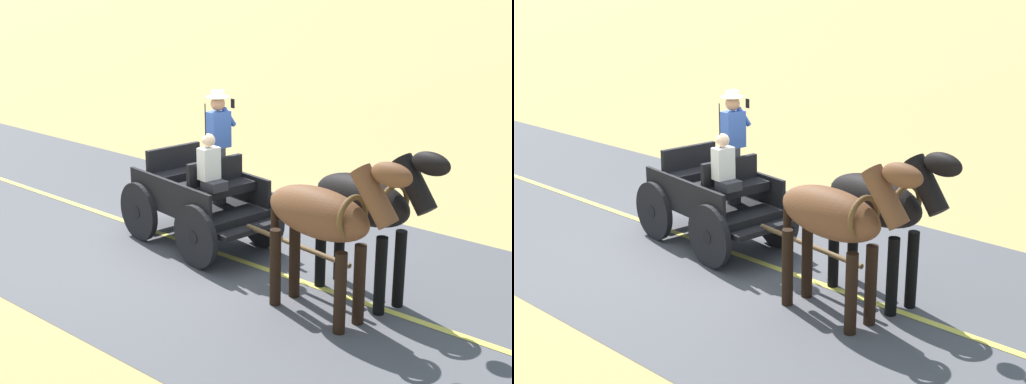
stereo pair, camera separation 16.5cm
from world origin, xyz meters
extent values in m
plane|color=tan|center=(0.00, 0.00, 0.00)|extent=(200.00, 200.00, 0.00)
cube|color=#4C4C51|center=(0.00, 0.00, 0.00)|extent=(6.12, 160.00, 0.01)
cube|color=#DBCC4C|center=(0.00, 0.00, 0.01)|extent=(0.12, 160.00, 0.00)
cube|color=black|center=(-0.15, -0.14, 0.66)|extent=(1.49, 2.34, 0.12)
cube|color=black|center=(-0.71, -0.06, 0.94)|extent=(0.35, 2.08, 0.44)
cube|color=black|center=(0.42, -0.22, 0.94)|extent=(0.35, 2.08, 0.44)
cube|color=black|center=(0.02, 1.07, 0.56)|extent=(1.10, 0.39, 0.08)
cube|color=black|center=(-0.31, -1.33, 0.48)|extent=(0.74, 0.30, 0.06)
cube|color=black|center=(-0.06, 0.46, 1.04)|extent=(1.06, 0.50, 0.14)
cube|color=black|center=(-0.09, 0.28, 1.26)|extent=(1.02, 0.22, 0.44)
cube|color=black|center=(-0.22, -0.63, 1.04)|extent=(1.06, 0.50, 0.14)
cube|color=black|center=(-0.24, -0.81, 1.26)|extent=(1.02, 0.22, 0.44)
cylinder|color=black|center=(-0.69, 0.71, 0.48)|extent=(0.23, 0.96, 0.96)
cylinder|color=black|center=(-0.69, 0.71, 0.48)|extent=(0.15, 0.23, 0.21)
cylinder|color=black|center=(0.60, 0.53, 0.48)|extent=(0.23, 0.96, 0.96)
cylinder|color=black|center=(0.60, 0.53, 0.48)|extent=(0.15, 0.23, 0.21)
cylinder|color=black|center=(-0.90, -0.81, 0.48)|extent=(0.23, 0.96, 0.96)
cylinder|color=black|center=(-0.90, -0.81, 0.48)|extent=(0.15, 0.23, 0.21)
cylinder|color=black|center=(0.39, -0.99, 0.48)|extent=(0.23, 0.96, 0.96)
cylinder|color=black|center=(0.39, -0.99, 0.48)|extent=(0.15, 0.23, 0.21)
cylinder|color=brown|center=(0.15, 2.04, 0.61)|extent=(0.34, 1.99, 0.07)
cylinder|color=black|center=(0.23, 0.42, 1.74)|extent=(0.02, 0.02, 1.30)
cylinder|color=#2D2D33|center=(-0.25, 0.21, 1.17)|extent=(0.22, 0.22, 0.90)
cube|color=#2D4C99|center=(-0.25, 0.21, 1.90)|extent=(0.37, 0.26, 0.56)
sphere|color=#9E7051|center=(-0.25, 0.21, 2.30)|extent=(0.22, 0.22, 0.22)
cylinder|color=beige|center=(-0.25, 0.21, 2.40)|extent=(0.36, 0.36, 0.01)
cylinder|color=beige|center=(-0.25, 0.21, 2.45)|extent=(0.20, 0.20, 0.10)
cylinder|color=#2D4C99|center=(-0.42, 0.27, 2.08)|extent=(0.27, 0.11, 0.32)
cube|color=black|center=(-0.48, 0.30, 2.28)|extent=(0.03, 0.07, 0.14)
cube|color=#2D2D33|center=(0.20, 0.54, 1.18)|extent=(0.32, 0.36, 0.14)
cube|color=silver|center=(0.18, 0.43, 1.49)|extent=(0.32, 0.24, 0.48)
sphere|color=beige|center=(0.18, 0.43, 1.84)|extent=(0.20, 0.20, 0.20)
ellipsoid|color=black|center=(-0.14, 2.89, 1.37)|extent=(0.83, 1.63, 0.64)
cylinder|color=black|center=(-0.22, 3.46, 0.53)|extent=(0.15, 0.15, 1.05)
cylinder|color=black|center=(0.14, 3.39, 0.53)|extent=(0.15, 0.15, 1.05)
cylinder|color=black|center=(-0.42, 2.38, 0.53)|extent=(0.15, 0.15, 1.05)
cylinder|color=black|center=(-0.06, 2.32, 0.53)|extent=(0.15, 0.15, 1.05)
cylinder|color=black|center=(0.01, 3.72, 1.77)|extent=(0.37, 0.68, 0.73)
ellipsoid|color=black|center=(0.05, 3.93, 2.07)|extent=(0.31, 0.57, 0.28)
cube|color=black|center=(0.01, 3.70, 1.81)|extent=(0.15, 0.51, 0.56)
cylinder|color=black|center=(-0.27, 2.16, 1.07)|extent=(0.11, 0.11, 0.70)
torus|color=brown|center=(-0.04, 3.42, 1.45)|extent=(0.55, 0.17, 0.55)
ellipsoid|color=brown|center=(0.67, 2.78, 1.37)|extent=(0.70, 1.60, 0.64)
cylinder|color=black|center=(0.54, 3.34, 0.53)|extent=(0.15, 0.15, 1.05)
cylinder|color=black|center=(0.90, 3.30, 0.53)|extent=(0.15, 0.15, 1.05)
cylinder|color=black|center=(0.44, 2.25, 0.53)|extent=(0.15, 0.15, 1.05)
cylinder|color=black|center=(0.80, 2.22, 0.53)|extent=(0.15, 0.15, 1.05)
cylinder|color=brown|center=(0.74, 3.62, 1.77)|extent=(0.32, 0.67, 0.73)
ellipsoid|color=brown|center=(0.76, 3.83, 2.07)|extent=(0.27, 0.56, 0.28)
cube|color=black|center=(0.74, 3.60, 1.81)|extent=(0.11, 0.51, 0.56)
cylinder|color=black|center=(0.60, 2.04, 1.07)|extent=(0.11, 0.11, 0.70)
torus|color=brown|center=(0.72, 3.32, 1.45)|extent=(0.55, 0.12, 0.55)
camera|label=1|loc=(7.54, 7.75, 4.25)|focal=50.93mm
camera|label=2|loc=(7.43, 7.87, 4.25)|focal=50.93mm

